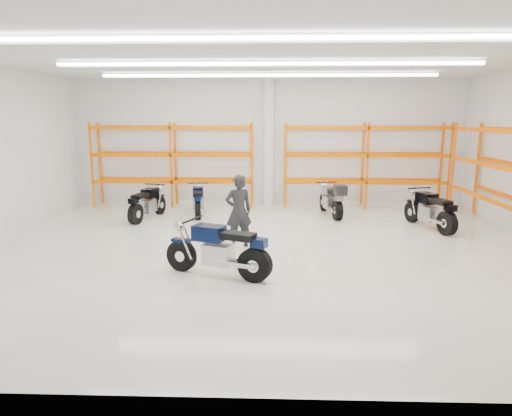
{
  "coord_description": "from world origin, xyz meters",
  "views": [
    {
      "loc": [
        0.1,
        -10.69,
        3.16
      ],
      "look_at": [
        -0.28,
        0.5,
        0.93
      ],
      "focal_mm": 32.0,
      "sensor_mm": 36.0,
      "label": 1
    }
  ],
  "objects_px": {
    "motorcycle_main": "(222,251)",
    "structural_column": "(269,143)",
    "motorcycle_back_d": "(431,211)",
    "motorcycle_back_b": "(198,201)",
    "motorcycle_back_a": "(146,204)",
    "motorcycle_back_c": "(332,200)",
    "standing_man": "(239,211)"
  },
  "relations": [
    {
      "from": "motorcycle_main",
      "to": "structural_column",
      "type": "height_order",
      "value": "structural_column"
    },
    {
      "from": "motorcycle_back_d",
      "to": "motorcycle_back_b",
      "type": "bearing_deg",
      "value": 166.64
    },
    {
      "from": "motorcycle_main",
      "to": "motorcycle_back_a",
      "type": "height_order",
      "value": "motorcycle_main"
    },
    {
      "from": "motorcycle_back_c",
      "to": "motorcycle_back_d",
      "type": "xyz_separation_m",
      "value": [
        2.61,
        -1.63,
        -0.02
      ]
    },
    {
      "from": "motorcycle_back_a",
      "to": "motorcycle_back_b",
      "type": "distance_m",
      "value": 1.67
    },
    {
      "from": "motorcycle_main",
      "to": "structural_column",
      "type": "distance_m",
      "value": 8.02
    },
    {
      "from": "motorcycle_main",
      "to": "standing_man",
      "type": "xyz_separation_m",
      "value": [
        0.19,
        2.21,
        0.36
      ]
    },
    {
      "from": "motorcycle_main",
      "to": "motorcycle_back_c",
      "type": "relative_size",
      "value": 1.01
    },
    {
      "from": "standing_man",
      "to": "structural_column",
      "type": "bearing_deg",
      "value": -116.23
    },
    {
      "from": "motorcycle_back_c",
      "to": "motorcycle_back_d",
      "type": "relative_size",
      "value": 0.99
    },
    {
      "from": "motorcycle_main",
      "to": "structural_column",
      "type": "relative_size",
      "value": 0.5
    },
    {
      "from": "motorcycle_back_c",
      "to": "standing_man",
      "type": "distance_m",
      "value": 4.56
    },
    {
      "from": "motorcycle_back_c",
      "to": "standing_man",
      "type": "bearing_deg",
      "value": -127.53
    },
    {
      "from": "motorcycle_back_b",
      "to": "standing_man",
      "type": "bearing_deg",
      "value": -66.36
    },
    {
      "from": "motorcycle_back_a",
      "to": "standing_man",
      "type": "distance_m",
      "value": 4.29
    },
    {
      "from": "motorcycle_back_d",
      "to": "motorcycle_back_a",
      "type": "bearing_deg",
      "value": 173.49
    },
    {
      "from": "motorcycle_back_a",
      "to": "structural_column",
      "type": "xyz_separation_m",
      "value": [
        3.8,
        2.64,
        1.76
      ]
    },
    {
      "from": "motorcycle_back_d",
      "to": "standing_man",
      "type": "relative_size",
      "value": 1.24
    },
    {
      "from": "motorcycle_back_b",
      "to": "motorcycle_back_c",
      "type": "xyz_separation_m",
      "value": [
        4.35,
        -0.02,
        0.07
      ]
    },
    {
      "from": "motorcycle_back_b",
      "to": "motorcycle_back_a",
      "type": "bearing_deg",
      "value": -155.67
    },
    {
      "from": "motorcycle_back_d",
      "to": "structural_column",
      "type": "relative_size",
      "value": 0.5
    },
    {
      "from": "motorcycle_back_a",
      "to": "motorcycle_back_b",
      "type": "bearing_deg",
      "value": 24.33
    },
    {
      "from": "standing_man",
      "to": "motorcycle_back_d",
      "type": "bearing_deg",
      "value": -179.0
    },
    {
      "from": "motorcycle_main",
      "to": "motorcycle_back_b",
      "type": "xyz_separation_m",
      "value": [
        -1.4,
        5.83,
        -0.07
      ]
    },
    {
      "from": "motorcycle_back_a",
      "to": "structural_column",
      "type": "relative_size",
      "value": 0.47
    },
    {
      "from": "standing_man",
      "to": "motorcycle_back_a",
      "type": "bearing_deg",
      "value": -62.53
    },
    {
      "from": "motorcycle_back_d",
      "to": "motorcycle_main",
      "type": "bearing_deg",
      "value": -143.06
    },
    {
      "from": "motorcycle_main",
      "to": "standing_man",
      "type": "relative_size",
      "value": 1.24
    },
    {
      "from": "motorcycle_main",
      "to": "motorcycle_back_b",
      "type": "bearing_deg",
      "value": 103.49
    },
    {
      "from": "motorcycle_back_c",
      "to": "structural_column",
      "type": "height_order",
      "value": "structural_column"
    },
    {
      "from": "motorcycle_main",
      "to": "structural_column",
      "type": "xyz_separation_m",
      "value": [
        0.88,
        7.79,
        1.71
      ]
    },
    {
      "from": "motorcycle_back_b",
      "to": "standing_man",
      "type": "xyz_separation_m",
      "value": [
        1.59,
        -3.62,
        0.43
      ]
    }
  ]
}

